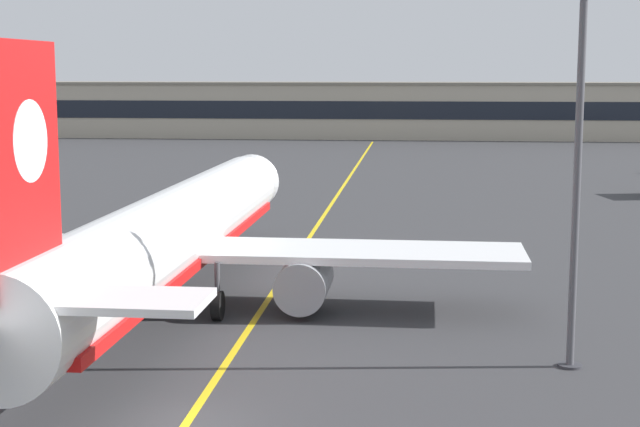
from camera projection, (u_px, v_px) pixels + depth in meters
name	position (u px, v px, depth m)	size (l,w,h in m)	color
ground_plane	(185.00, 425.00, 29.55)	(400.00, 400.00, 0.00)	#353538
taxiway_centreline	(302.00, 248.00, 59.07)	(0.30, 180.00, 0.01)	yellow
airliner_foreground	(169.00, 236.00, 43.65)	(32.05, 41.43, 11.65)	white
apron_lamp_post	(578.00, 164.00, 34.31)	(2.24, 0.90, 14.33)	#515156
safety_cone_by_nose_gear	(266.00, 245.00, 58.74)	(0.44, 0.44, 0.55)	orange
terminal_building	(361.00, 110.00, 156.48)	(149.53, 12.40, 8.98)	#B2A893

